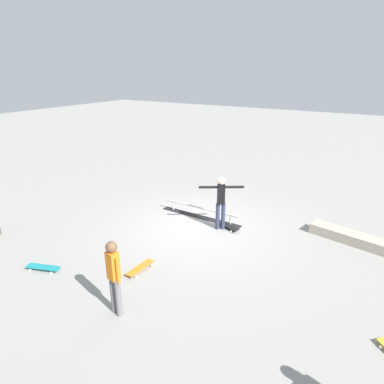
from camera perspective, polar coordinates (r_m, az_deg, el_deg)
ground_plane at (r=9.98m, az=1.42°, el=-6.01°), size 60.00×60.00×0.00m
grind_rail at (r=10.58m, az=1.40°, el=-3.53°), size 2.76×0.30×0.34m
skate_ledge at (r=10.03m, az=26.29°, el=-7.26°), size 2.59×0.96×0.28m
skater_main at (r=9.57m, az=4.89°, el=-1.28°), size 1.11×0.74×1.57m
skateboard_main at (r=9.98m, az=5.99°, el=-5.65°), size 0.82×0.49×0.09m
bystander_orange_shirt at (r=6.52m, az=-13.03°, el=-13.33°), size 0.35×0.21×1.54m
loose_skateboard_teal at (r=8.73m, az=-23.79°, el=-11.52°), size 0.82×0.45×0.09m
loose_skateboard_orange at (r=8.09m, az=-8.71°, el=-12.48°), size 0.29×0.81×0.09m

